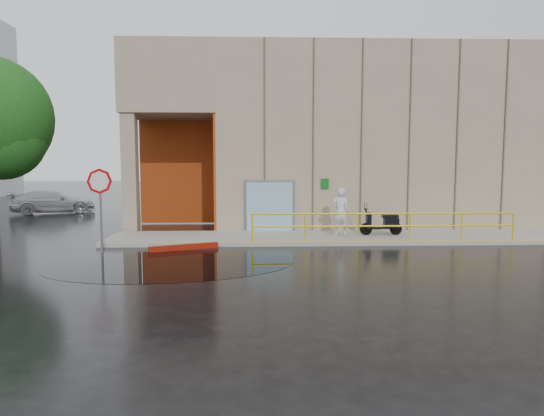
% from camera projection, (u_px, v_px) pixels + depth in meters
% --- Properties ---
extents(ground, '(120.00, 120.00, 0.00)m').
position_uv_depth(ground, '(269.00, 265.00, 14.25)').
color(ground, black).
rests_on(ground, ground).
extents(sidewalk, '(20.00, 3.00, 0.15)m').
position_uv_depth(sidewalk, '(368.00, 237.00, 18.86)').
color(sidewalk, gray).
rests_on(sidewalk, ground).
extents(building, '(20.00, 10.17, 8.00)m').
position_uv_depth(building, '(361.00, 138.00, 24.95)').
color(building, gray).
rests_on(building, ground).
extents(guardrail, '(9.56, 0.06, 1.03)m').
position_uv_depth(guardrail, '(384.00, 227.00, 17.47)').
color(guardrail, '#DEBD0B').
rests_on(guardrail, sidewalk).
extents(person, '(0.73, 0.52, 1.86)m').
position_uv_depth(person, '(340.00, 212.00, 18.81)').
color(person, silver).
rests_on(person, sidewalk).
extents(scooter, '(1.65, 0.54, 1.27)m').
position_uv_depth(scooter, '(382.00, 216.00, 18.90)').
color(scooter, black).
rests_on(scooter, sidewalk).
extents(stop_sign, '(0.67, 0.57, 2.80)m').
position_uv_depth(stop_sign, '(100.00, 192.00, 15.93)').
color(stop_sign, slate).
rests_on(stop_sign, ground).
extents(red_curb, '(2.29, 1.09, 0.18)m').
position_uv_depth(red_curb, '(184.00, 247.00, 16.63)').
color(red_curb, maroon).
rests_on(red_curb, ground).
extents(puddle, '(7.82, 5.50, 0.01)m').
position_uv_depth(puddle, '(172.00, 265.00, 14.23)').
color(puddle, black).
rests_on(puddle, ground).
extents(car_c, '(4.98, 3.43, 1.34)m').
position_uv_depth(car_c, '(53.00, 202.00, 28.15)').
color(car_c, silver).
rests_on(car_c, ground).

